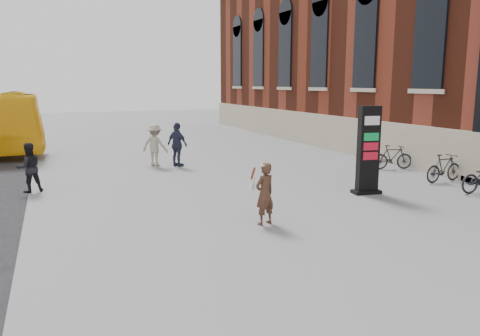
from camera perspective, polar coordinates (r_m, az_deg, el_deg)
name	(u,v)px	position (r m, az deg, el deg)	size (l,w,h in m)	color
ground	(239,224)	(11.73, -0.11, -6.84)	(100.00, 100.00, 0.00)	#9E9EA3
info_pylon	(368,150)	(15.19, 15.36, 2.08)	(0.94, 0.57, 2.77)	black
woman	(264,193)	(11.53, 3.00, -3.06)	(0.70, 0.67, 1.55)	#3E2717
pedestrian_a	(29,168)	(16.40, -24.33, 0.04)	(0.77, 0.60, 1.59)	black
pedestrian_b	(155,145)	(20.08, -10.34, 2.76)	(1.14, 0.66, 1.77)	#9F927E
pedestrian_c	(177,145)	(19.81, -7.64, 2.85)	(1.08, 0.45, 1.84)	#292E45
bike_5	(444,168)	(18.03, 23.60, 0.00)	(0.48, 1.68, 1.01)	black
bike_7	(393,157)	(19.98, 18.10, 1.26)	(0.47, 1.66, 1.00)	black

